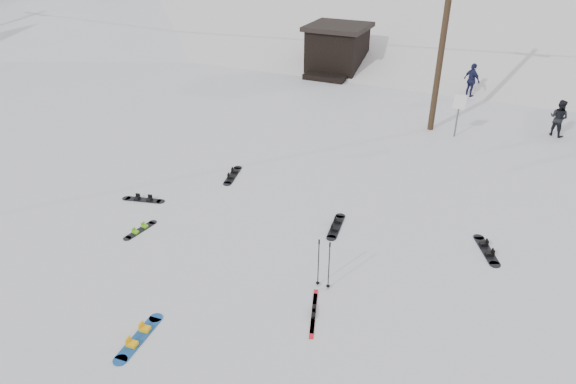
% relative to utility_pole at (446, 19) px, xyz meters
% --- Properties ---
extents(ground, '(200.00, 200.00, 0.00)m').
position_rel_utility_pole_xyz_m(ground, '(-2.00, -14.00, -4.68)').
color(ground, white).
rests_on(ground, ground).
extents(ski_slope, '(60.00, 85.24, 65.97)m').
position_rel_utility_pole_xyz_m(ski_slope, '(-2.00, 41.00, -16.68)').
color(ski_slope, white).
rests_on(ski_slope, ground).
extents(ridge_left, '(47.54, 95.03, 58.38)m').
position_rel_utility_pole_xyz_m(ridge_left, '(-38.00, 34.00, -15.68)').
color(ridge_left, white).
rests_on(ridge_left, ground).
extents(utility_pole, '(2.00, 0.26, 9.00)m').
position_rel_utility_pole_xyz_m(utility_pole, '(0.00, 0.00, 0.00)').
color(utility_pole, '#3A2819').
rests_on(utility_pole, ground).
extents(trail_sign, '(0.50, 0.09, 1.85)m').
position_rel_utility_pole_xyz_m(trail_sign, '(1.10, -0.42, -3.41)').
color(trail_sign, '#595B60').
rests_on(trail_sign, ground).
extents(lift_hut, '(3.40, 4.10, 2.75)m').
position_rel_utility_pole_xyz_m(lift_hut, '(-7.00, 6.94, -3.32)').
color(lift_hut, black).
rests_on(lift_hut, ground).
extents(hero_snowboard, '(0.44, 1.70, 0.12)m').
position_rel_utility_pole_xyz_m(hero_snowboard, '(-3.41, -15.60, -4.65)').
color(hero_snowboard, '#1953A3').
rests_on(hero_snowboard, ground).
extents(hero_skis, '(0.64, 1.67, 0.09)m').
position_rel_utility_pole_xyz_m(hero_skis, '(-0.15, -13.16, -4.66)').
color(hero_skis, red).
rests_on(hero_skis, ground).
extents(ski_poles, '(0.39, 0.10, 1.40)m').
position_rel_utility_pole_xyz_m(ski_poles, '(-0.32, -12.14, -3.96)').
color(ski_poles, black).
rests_on(ski_poles, ground).
extents(board_scatter_a, '(1.45, 0.58, 0.10)m').
position_rel_utility_pole_xyz_m(board_scatter_a, '(-7.40, -10.48, -4.65)').
color(board_scatter_a, black).
rests_on(board_scatter_a, ground).
extents(board_scatter_b, '(0.61, 1.59, 0.11)m').
position_rel_utility_pole_xyz_m(board_scatter_b, '(-5.61, -7.66, -4.65)').
color(board_scatter_b, black).
rests_on(board_scatter_b, ground).
extents(board_scatter_c, '(0.36, 1.28, 0.09)m').
position_rel_utility_pole_xyz_m(board_scatter_c, '(-6.29, -12.01, -4.66)').
color(board_scatter_c, black).
rests_on(board_scatter_c, ground).
extents(board_scatter_d, '(0.88, 1.51, 0.11)m').
position_rel_utility_pole_xyz_m(board_scatter_d, '(3.32, -8.70, -4.65)').
color(board_scatter_d, black).
rests_on(board_scatter_d, ground).
extents(board_scatter_f, '(0.48, 1.59, 0.11)m').
position_rel_utility_pole_xyz_m(board_scatter_f, '(-0.99, -9.33, -4.65)').
color(board_scatter_f, black).
rests_on(board_scatter_f, ground).
extents(skier_dark, '(0.96, 0.88, 1.58)m').
position_rel_utility_pole_xyz_m(skier_dark, '(4.99, 1.55, -3.89)').
color(skier_dark, black).
rests_on(skier_dark, ground).
extents(skier_navy, '(1.07, 0.97, 1.75)m').
position_rel_utility_pole_xyz_m(skier_navy, '(0.93, 5.37, -3.80)').
color(skier_navy, '#1A1D42').
rests_on(skier_navy, ground).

